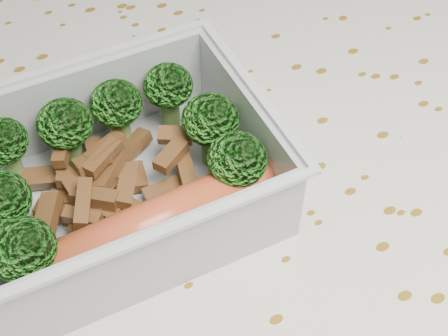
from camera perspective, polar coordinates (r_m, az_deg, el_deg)
name	(u,v)px	position (r m, az deg, el deg)	size (l,w,h in m)	color
dining_table	(217,269)	(0.50, -0.68, -9.25)	(1.40, 0.90, 0.75)	brown
tablecloth	(216,234)	(0.46, -0.74, -6.06)	(1.46, 0.96, 0.19)	silver
lunch_container	(120,184)	(0.41, -9.51, -1.49)	(0.20, 0.16, 0.07)	silver
broccoli_florets	(108,152)	(0.40, -10.57, 1.45)	(0.18, 0.12, 0.06)	#608C3F
meat_pile	(102,183)	(0.42, -11.13, -1.35)	(0.12, 0.09, 0.03)	brown
sausage	(149,226)	(0.38, -6.84, -5.28)	(0.17, 0.03, 0.03)	#CB4D28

